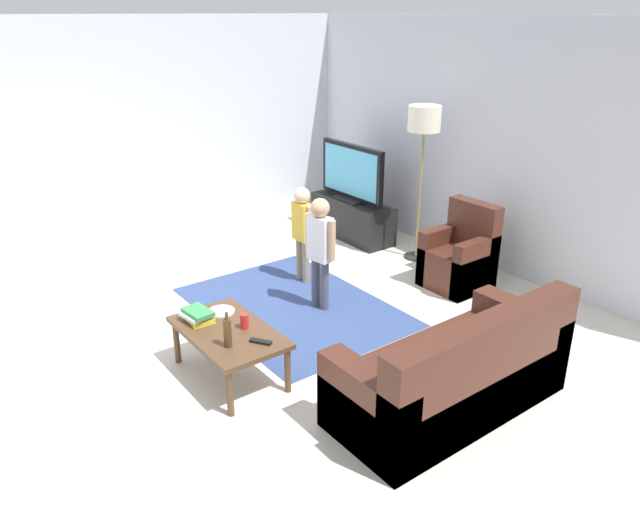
{
  "coord_description": "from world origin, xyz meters",
  "views": [
    {
      "loc": [
        4.11,
        -2.48,
        2.73
      ],
      "look_at": [
        0.0,
        0.6,
        0.65
      ],
      "focal_mm": 34.03,
      "sensor_mm": 36.0,
      "label": 1
    }
  ],
  "objects": [
    {
      "name": "soda_can",
      "position": [
        0.4,
        -0.44,
        0.48
      ],
      "size": [
        0.07,
        0.07,
        0.12
      ],
      "primitive_type": "cylinder",
      "color": "red",
      "rests_on": "coffee_table"
    },
    {
      "name": "plate",
      "position": [
        0.05,
        -0.46,
        0.43
      ],
      "size": [
        0.22,
        0.22,
        0.02
      ],
      "color": "white",
      "rests_on": "coffee_table"
    },
    {
      "name": "wall_left",
      "position": [
        -3.0,
        0.0,
        1.35
      ],
      "size": [
        0.12,
        6.0,
        2.7
      ],
      "primitive_type": "cube",
      "color": "silver",
      "rests_on": "ground"
    },
    {
      "name": "tv_remote",
      "position": [
        0.67,
        -0.46,
        0.43
      ],
      "size": [
        0.17,
        0.13,
        0.02
      ],
      "primitive_type": "cube",
      "rotation": [
        0.0,
        0.0,
        0.58
      ],
      "color": "black",
      "rests_on": "coffee_table"
    },
    {
      "name": "book_stack",
      "position": [
        0.07,
        -0.68,
        0.47
      ],
      "size": [
        0.27,
        0.23,
        0.1
      ],
      "color": "yellow",
      "rests_on": "coffee_table"
    },
    {
      "name": "child_near_tv",
      "position": [
        -0.83,
        0.99,
        0.63
      ],
      "size": [
        0.35,
        0.17,
        1.05
      ],
      "color": "gray",
      "rests_on": "ground"
    },
    {
      "name": "tv_stand",
      "position": [
        -1.58,
        2.3,
        0.24
      ],
      "size": [
        1.2,
        0.44,
        0.5
      ],
      "color": "black",
      "rests_on": "ground"
    },
    {
      "name": "area_rug",
      "position": [
        -0.36,
        0.54,
        0.0
      ],
      "size": [
        2.2,
        1.6,
        0.01
      ],
      "primitive_type": "cube",
      "color": "#33477A",
      "rests_on": "ground"
    },
    {
      "name": "floor_lamp",
      "position": [
        -0.57,
        2.45,
        1.54
      ],
      "size": [
        0.36,
        0.36,
        1.78
      ],
      "color": "#262626",
      "rests_on": "ground"
    },
    {
      "name": "tv",
      "position": [
        -1.58,
        2.28,
        0.85
      ],
      "size": [
        1.1,
        0.28,
        0.71
      ],
      "color": "black",
      "rests_on": "tv_stand"
    },
    {
      "name": "wall_back",
      "position": [
        0.0,
        3.0,
        1.35
      ],
      "size": [
        6.0,
        0.12,
        2.7
      ],
      "primitive_type": "cube",
      "color": "silver",
      "rests_on": "ground"
    },
    {
      "name": "armchair",
      "position": [
        0.27,
        2.26,
        0.3
      ],
      "size": [
        0.6,
        0.6,
        0.9
      ],
      "color": "#472319",
      "rests_on": "ground"
    },
    {
      "name": "couch",
      "position": [
        1.74,
        0.54,
        0.29
      ],
      "size": [
        0.8,
        1.8,
        0.86
      ],
      "color": "#472319",
      "rests_on": "ground"
    },
    {
      "name": "bottle",
      "position": [
        0.57,
        -0.68,
        0.54
      ],
      "size": [
        0.06,
        0.06,
        0.28
      ],
      "color": "#4C3319",
      "rests_on": "coffee_table"
    },
    {
      "name": "child_center",
      "position": [
        -0.2,
        0.75,
        0.68
      ],
      "size": [
        0.37,
        0.18,
        1.12
      ],
      "color": "#4C4C59",
      "rests_on": "ground"
    },
    {
      "name": "ground",
      "position": [
        0.0,
        0.0,
        0.0
      ],
      "size": [
        7.8,
        7.8,
        0.0
      ],
      "primitive_type": "plane",
      "color": "beige"
    },
    {
      "name": "coffee_table",
      "position": [
        0.35,
        -0.56,
        0.37
      ],
      "size": [
        1.0,
        0.6,
        0.42
      ],
      "color": "#513823",
      "rests_on": "ground"
    }
  ]
}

